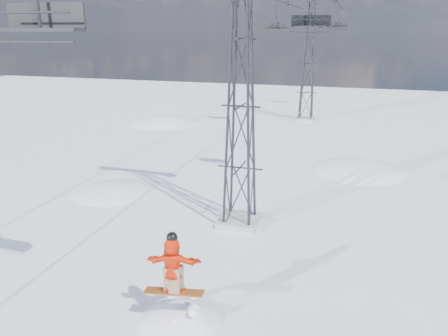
% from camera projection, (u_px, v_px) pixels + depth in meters
% --- Properties ---
extents(ground, '(120.00, 120.00, 0.00)m').
position_uv_depth(ground, '(145.00, 329.00, 13.17)').
color(ground, white).
rests_on(ground, ground).
extents(snow_terrain, '(39.00, 37.00, 22.00)m').
position_uv_depth(snow_terrain, '(215.00, 255.00, 36.76)').
color(snow_terrain, white).
rests_on(snow_terrain, ground).
extents(lift_tower_near, '(5.20, 1.80, 11.43)m').
position_uv_depth(lift_tower_near, '(241.00, 107.00, 18.56)').
color(lift_tower_near, '#999999').
rests_on(lift_tower_near, ground).
extents(lift_tower_far, '(5.20, 1.80, 11.43)m').
position_uv_depth(lift_tower_far, '(308.00, 64.00, 41.34)').
color(lift_tower_far, '#999999').
rests_on(lift_tower_far, ground).
extents(lift_chair_near, '(2.03, 0.58, 2.51)m').
position_uv_depth(lift_chair_near, '(42.00, 20.00, 9.74)').
color(lift_chair_near, black).
rests_on(lift_chair_near, ground).
extents(lift_chair_mid, '(1.93, 0.55, 2.39)m').
position_uv_depth(lift_chair_mid, '(311.00, 22.00, 21.34)').
color(lift_chair_mid, black).
rests_on(lift_chair_mid, ground).
extents(lift_chair_far, '(2.07, 0.60, 2.57)m').
position_uv_depth(lift_chair_far, '(276.00, 27.00, 35.90)').
color(lift_chair_far, black).
rests_on(lift_chair_far, ground).
extents(lift_chair_extra, '(1.86, 0.54, 2.31)m').
position_uv_depth(lift_chair_extra, '(339.00, 25.00, 45.40)').
color(lift_chair_extra, black).
rests_on(lift_chair_extra, ground).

